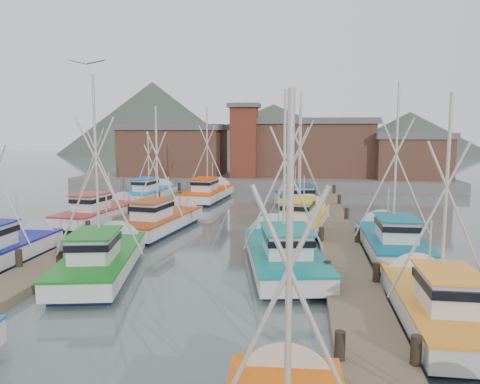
# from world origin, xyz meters

# --- Properties ---
(ground) EXTENTS (260.00, 260.00, 0.00)m
(ground) POSITION_xyz_m (0.00, 0.00, 0.00)
(ground) COLOR #495753
(ground) RESTS_ON ground
(dock_left) EXTENTS (2.30, 46.00, 1.50)m
(dock_left) POSITION_xyz_m (-7.00, 4.04, 0.21)
(dock_left) COLOR brown
(dock_left) RESTS_ON ground
(dock_right) EXTENTS (2.30, 46.00, 1.50)m
(dock_right) POSITION_xyz_m (7.00, 4.04, 0.21)
(dock_right) COLOR brown
(dock_right) RESTS_ON ground
(quay) EXTENTS (44.00, 16.00, 1.20)m
(quay) POSITION_xyz_m (0.00, 37.00, 0.60)
(quay) COLOR slate
(quay) RESTS_ON ground
(shed_left) EXTENTS (12.72, 8.48, 6.20)m
(shed_left) POSITION_xyz_m (-11.00, 35.00, 4.34)
(shed_left) COLOR brown
(shed_left) RESTS_ON quay
(shed_center) EXTENTS (14.84, 9.54, 6.90)m
(shed_center) POSITION_xyz_m (6.00, 37.00, 4.69)
(shed_center) COLOR brown
(shed_center) RESTS_ON quay
(shed_right) EXTENTS (8.48, 6.36, 5.20)m
(shed_right) POSITION_xyz_m (17.00, 34.00, 3.84)
(shed_right) COLOR brown
(shed_right) RESTS_ON quay
(lookout_tower) EXTENTS (3.60, 3.60, 8.50)m
(lookout_tower) POSITION_xyz_m (-2.00, 33.00, 5.55)
(lookout_tower) COLOR maroon
(lookout_tower) RESTS_ON quay
(distant_hills) EXTENTS (175.00, 140.00, 42.00)m
(distant_hills) POSITION_xyz_m (-12.76, 122.59, 0.00)
(distant_hills) COLOR #444D40
(distant_hills) RESTS_ON ground
(boat_4) EXTENTS (4.46, 9.44, 9.81)m
(boat_4) POSITION_xyz_m (-4.29, -1.11, 0.68)
(boat_4) COLOR black
(boat_4) RESTS_ON ground
(boat_5) EXTENTS (4.83, 10.38, 9.41)m
(boat_5) POSITION_xyz_m (3.91, 1.04, 0.68)
(boat_5) COLOR black
(boat_5) RESTS_ON ground
(boat_6) EXTENTS (3.25, 7.84, 7.99)m
(boat_6) POSITION_xyz_m (-9.74, -0.17, 0.68)
(boat_6) COLOR black
(boat_6) RESTS_ON ground
(boat_7) EXTENTS (3.43, 8.27, 8.50)m
(boat_7) POSITION_xyz_m (9.50, -5.05, 0.68)
(boat_7) COLOR black
(boat_7) RESTS_ON ground
(boat_8) EXTENTS (4.06, 9.51, 8.95)m
(boat_8) POSITION_xyz_m (-4.35, 8.41, 0.68)
(boat_8) COLOR black
(boat_8) RESTS_ON ground
(boat_9) EXTENTS (4.41, 10.02, 10.00)m
(boat_9) POSITION_xyz_m (4.82, 10.09, 0.68)
(boat_9) COLOR black
(boat_9) RESTS_ON ground
(boat_10) EXTENTS (3.77, 9.06, 9.26)m
(boat_10) POSITION_xyz_m (-9.60, 10.75, 0.68)
(boat_10) COLOR black
(boat_10) RESTS_ON ground
(boat_11) EXTENTS (3.98, 9.02, 9.88)m
(boat_11) POSITION_xyz_m (9.66, 4.42, 0.69)
(boat_11) COLOR black
(boat_11) RESTS_ON ground
(boat_12) EXTENTS (3.91, 9.61, 9.74)m
(boat_12) POSITION_xyz_m (-4.01, 22.49, 0.68)
(boat_12) COLOR black
(boat_12) RESTS_ON ground
(boat_13) EXTENTS (4.49, 9.91, 9.51)m
(boat_13) POSITION_xyz_m (4.41, 18.13, 0.68)
(boat_13) COLOR black
(boat_13) RESTS_ON ground
(boat_14) EXTENTS (3.37, 8.60, 7.24)m
(boat_14) POSITION_xyz_m (-9.45, 21.53, 0.68)
(boat_14) COLOR black
(boat_14) RESTS_ON ground
(gull_near) EXTENTS (1.55, 0.64, 0.24)m
(gull_near) POSITION_xyz_m (-4.33, -1.89, 9.51)
(gull_near) COLOR gray
(gull_near) RESTS_ON ground
(gull_far) EXTENTS (1.54, 0.66, 0.24)m
(gull_far) POSITION_xyz_m (4.14, 4.64, 6.83)
(gull_far) COLOR gray
(gull_far) RESTS_ON ground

